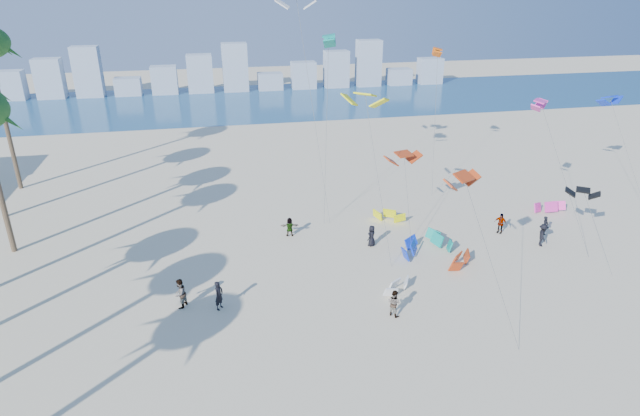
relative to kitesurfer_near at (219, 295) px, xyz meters
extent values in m
plane|color=navy|center=(4.11, 59.83, -0.94)|extent=(220.00, 220.00, 0.00)
imported|color=black|center=(0.00, 0.00, 0.00)|extent=(0.76, 0.82, 1.89)
imported|color=gray|center=(10.23, -2.85, -0.09)|extent=(1.01, 1.05, 1.71)
imported|color=black|center=(11.59, 6.16, -0.12)|extent=(0.95, 0.93, 1.65)
imported|color=gray|center=(22.26, 6.18, -0.10)|extent=(0.96, 1.02, 1.69)
imported|color=black|center=(24.24, 3.49, -0.05)|extent=(1.03, 1.32, 1.79)
imported|color=gray|center=(5.79, 9.13, -0.18)|extent=(1.47, 0.64, 1.53)
imported|color=black|center=(25.51, 5.10, -0.15)|extent=(0.69, 0.59, 1.59)
imported|color=gray|center=(-2.33, 0.66, 0.02)|extent=(1.11, 1.18, 1.93)
cylinder|color=#595959|center=(14.45, 6.51, 2.26)|extent=(0.36, 3.80, 6.42)
cylinder|color=#595959|center=(11.33, 4.32, 4.85)|extent=(1.48, 3.09, 11.60)
cylinder|color=#595959|center=(25.33, 3.66, 4.29)|extent=(2.56, 5.20, 10.49)
cylinder|color=#595959|center=(9.53, 12.79, 6.33)|extent=(1.21, 3.95, 14.55)
cylinder|color=#595959|center=(20.92, 17.22, 5.41)|extent=(1.51, 4.79, 12.72)
cylinder|color=#595959|center=(26.08, 0.24, 1.56)|extent=(0.79, 3.54, 5.01)
cylinder|color=#595959|center=(8.61, 13.52, 7.71)|extent=(1.66, 5.43, 17.32)
cylinder|color=#595959|center=(36.59, 10.60, 3.50)|extent=(1.36, 5.61, 8.90)
cylinder|color=#595959|center=(14.48, -5.85, 3.65)|extent=(2.84, 3.16, 9.20)
cylinder|color=brown|center=(-18.16, 24.83, 5.86)|extent=(0.40, 0.40, 13.60)
cube|color=#9EADBF|center=(-31.69, 69.83, 1.46)|extent=(4.40, 3.00, 4.80)
cube|color=#9EADBF|center=(-25.49, 69.83, 2.36)|extent=(4.40, 3.00, 6.60)
cube|color=#9EADBF|center=(-19.29, 69.83, 3.26)|extent=(4.40, 3.00, 8.40)
cube|color=#9EADBF|center=(-13.09, 69.83, 0.56)|extent=(4.40, 3.00, 3.00)
cube|color=#9EADBF|center=(-6.89, 69.83, 1.46)|extent=(4.40, 3.00, 4.80)
cube|color=#9EADBF|center=(-0.69, 69.83, 2.36)|extent=(4.40, 3.00, 6.60)
cube|color=#9EADBF|center=(5.51, 69.83, 3.26)|extent=(4.40, 3.00, 8.40)
cube|color=#9EADBF|center=(11.71, 69.83, 0.56)|extent=(4.40, 3.00, 3.00)
cube|color=#9EADBF|center=(17.91, 69.83, 1.46)|extent=(4.40, 3.00, 4.80)
cube|color=#9EADBF|center=(24.11, 69.83, 2.36)|extent=(4.40, 3.00, 6.60)
cube|color=#9EADBF|center=(30.31, 69.83, 3.26)|extent=(4.40, 3.00, 8.40)
cube|color=#9EADBF|center=(36.51, 69.83, 0.56)|extent=(4.40, 3.00, 3.00)
cube|color=#9EADBF|center=(42.71, 69.83, 1.46)|extent=(4.40, 3.00, 4.80)
camera|label=1|loc=(0.33, -28.32, 17.72)|focal=29.87mm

